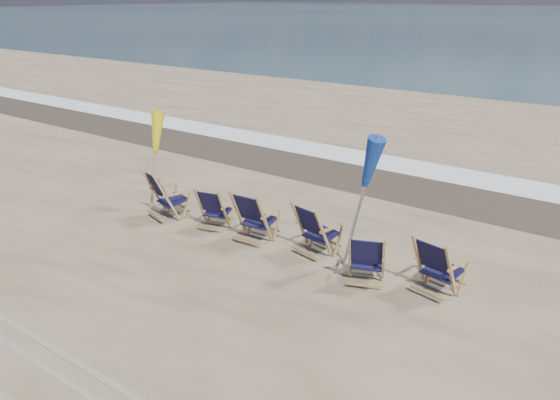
% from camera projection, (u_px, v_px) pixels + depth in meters
% --- Properties ---
extents(surf_foam, '(200.00, 1.40, 0.01)m').
position_uv_depth(surf_foam, '(410.00, 167.00, 14.95)').
color(surf_foam, silver).
rests_on(surf_foam, ground).
extents(wet_sand_strip, '(200.00, 2.60, 0.00)m').
position_uv_depth(wet_sand_strip, '(386.00, 181.00, 13.81)').
color(wet_sand_strip, '#42362A').
rests_on(wet_sand_strip, ground).
extents(tire_tracks, '(80.00, 1.30, 0.01)m').
position_uv_depth(tire_tracks, '(36.00, 390.00, 6.52)').
color(tire_tracks, gray).
rests_on(tire_tracks, ground).
extents(beach_chair_0, '(0.90, 0.96, 1.09)m').
position_uv_depth(beach_chair_0, '(166.00, 199.00, 11.03)').
color(beach_chair_0, black).
rests_on(beach_chair_0, ground).
extents(beach_chair_1, '(0.73, 0.78, 0.92)m').
position_uv_depth(beach_chair_1, '(223.00, 211.00, 10.67)').
color(beach_chair_1, black).
rests_on(beach_chair_1, ground).
extents(beach_chair_2, '(0.73, 0.81, 1.08)m').
position_uv_depth(beach_chair_2, '(264.00, 221.00, 10.01)').
color(beach_chair_2, black).
rests_on(beach_chair_2, ground).
extents(beach_chair_3, '(0.80, 0.86, 1.03)m').
position_uv_depth(beach_chair_3, '(323.00, 235.00, 9.47)').
color(beach_chair_3, black).
rests_on(beach_chair_3, ground).
extents(beach_chair_4, '(0.82, 0.87, 0.95)m').
position_uv_depth(beach_chair_4, '(383.00, 262.00, 8.60)').
color(beach_chair_4, black).
rests_on(beach_chair_4, ground).
extents(beach_chair_5, '(0.79, 0.86, 1.02)m').
position_uv_depth(beach_chair_5, '(450.00, 273.00, 8.18)').
color(beach_chair_5, black).
rests_on(beach_chair_5, ground).
extents(umbrella_yellow, '(0.30, 0.30, 2.15)m').
position_uv_depth(umbrella_yellow, '(152.00, 136.00, 11.49)').
color(umbrella_yellow, '#9C7946').
rests_on(umbrella_yellow, ground).
extents(umbrella_blue, '(0.30, 0.30, 2.45)m').
position_uv_depth(umbrella_blue, '(361.00, 163.00, 8.72)').
color(umbrella_blue, '#A5A5AD').
rests_on(umbrella_blue, ground).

